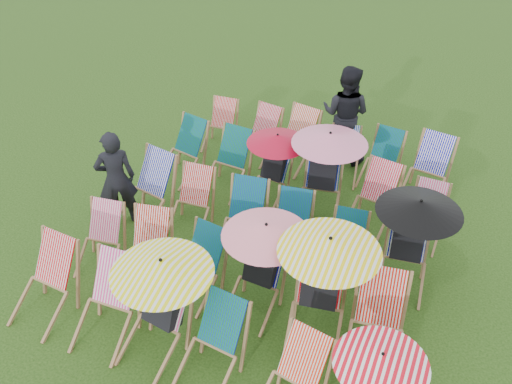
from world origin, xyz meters
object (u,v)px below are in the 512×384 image
at_px(deckchair_0, 43,283).
at_px(deckchair_29, 428,170).
at_px(person_left, 116,179).
at_px(person_rear, 345,114).

bearing_deg(deckchair_0, deckchair_29, 52.58).
bearing_deg(person_left, deckchair_29, 171.66).
height_order(deckchair_0, person_left, person_left).
xyz_separation_m(deckchair_0, deckchair_29, (4.00, 4.55, -0.01)).
distance_m(person_left, person_rear, 4.09).
height_order(deckchair_29, person_left, person_left).
bearing_deg(deckchair_29, person_rear, 169.38).
distance_m(deckchair_0, person_left, 1.98).
bearing_deg(person_left, deckchair_0, 55.57).
height_order(deckchair_0, deckchair_29, deckchair_0).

